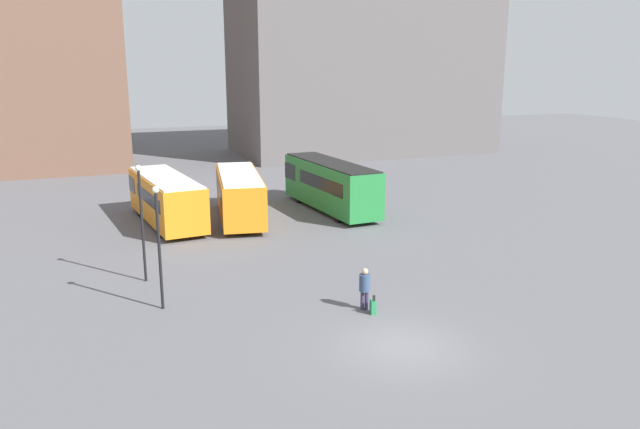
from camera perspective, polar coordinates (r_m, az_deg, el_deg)
ground_plane at (r=22.41m, az=7.56°, el=-11.86°), size 160.00×160.00×0.00m
building_block_right at (r=69.76m, az=3.86°, el=15.33°), size 26.95×13.97×23.29m
bus_0 at (r=39.25m, az=-13.91°, el=1.49°), size 3.62×9.58×2.94m
bus_1 at (r=39.42m, az=-7.38°, el=1.84°), size 3.98×9.38×2.96m
bus_2 at (r=41.57m, az=0.92°, el=2.81°), size 3.20×10.16×3.27m
traveler at (r=24.98m, az=4.11°, el=-6.46°), size 0.54×0.54×1.73m
suitcase at (r=24.89m, az=4.87°, el=-8.39°), size 0.28×0.42×0.81m
lamp_post_0 at (r=25.21m, az=-14.55°, el=-2.00°), size 0.28×0.28×5.01m
lamp_post_1 at (r=28.64m, az=-16.01°, el=0.09°), size 0.28×0.28×5.31m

